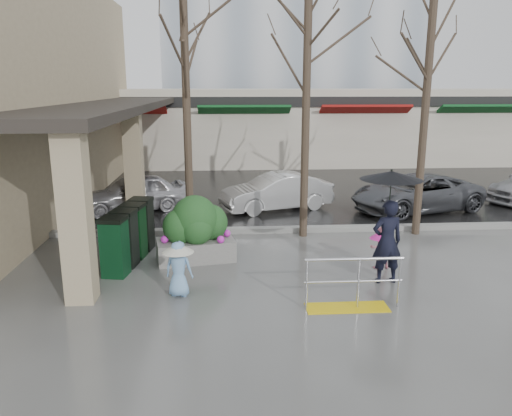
{
  "coord_description": "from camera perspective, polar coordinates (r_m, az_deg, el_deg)",
  "views": [
    {
      "loc": [
        -1.04,
        -9.98,
        4.19
      ],
      "look_at": [
        -0.27,
        1.74,
        1.3
      ],
      "focal_mm": 35.0,
      "sensor_mm": 36.0,
      "label": 1
    }
  ],
  "objects": [
    {
      "name": "car_c",
      "position": [
        17.86,
        17.86,
        1.66
      ],
      "size": [
        4.94,
        3.29,
        1.26
      ],
      "primitive_type": "imported",
      "rotation": [
        0.0,
        0.0,
        -1.28
      ],
      "color": "#55575D",
      "rests_on": "ground"
    },
    {
      "name": "canopy_slab",
      "position": [
        18.37,
        -15.88,
        11.56
      ],
      "size": [
        2.8,
        18.0,
        0.25
      ],
      "primitive_type": "cube",
      "color": "#2D2823",
      "rests_on": "pillar_front"
    },
    {
      "name": "tree_west",
      "position": [
        13.64,
        -8.14,
        17.46
      ],
      "size": [
        3.2,
        3.2,
        6.8
      ],
      "color": "#382B21",
      "rests_on": "ground"
    },
    {
      "name": "pillar_front",
      "position": [
        10.2,
        -19.91,
        -0.86
      ],
      "size": [
        0.55,
        0.55,
        3.5
      ],
      "primitive_type": "cube",
      "color": "tan",
      "rests_on": "ground"
    },
    {
      "name": "storefront_row",
      "position": [
        28.19,
        2.51,
        9.4
      ],
      "size": [
        34.0,
        6.74,
        4.0
      ],
      "color": "beige",
      "rests_on": "ground"
    },
    {
      "name": "ground",
      "position": [
        10.87,
        2.06,
        -8.85
      ],
      "size": [
        120.0,
        120.0,
        0.0
      ],
      "primitive_type": "plane",
      "color": "#51514F",
      "rests_on": "ground"
    },
    {
      "name": "pillar_back",
      "position": [
        16.41,
        -13.78,
        4.89
      ],
      "size": [
        0.55,
        0.55,
        3.5
      ],
      "primitive_type": "cube",
      "color": "tan",
      "rests_on": "ground"
    },
    {
      "name": "handrail",
      "position": [
        9.87,
        10.78,
        -9.17
      ],
      "size": [
        1.9,
        0.5,
        1.03
      ],
      "color": "yellow",
      "rests_on": "ground"
    },
    {
      "name": "street_asphalt",
      "position": [
        32.27,
        -1.87,
        6.38
      ],
      "size": [
        120.0,
        36.0,
        0.01
      ],
      "primitive_type": "cube",
      "color": "black",
      "rests_on": "ground"
    },
    {
      "name": "tree_midwest",
      "position": [
        13.8,
        5.91,
        18.1
      ],
      "size": [
        3.2,
        3.2,
        7.0
      ],
      "color": "#382B21",
      "rests_on": "ground"
    },
    {
      "name": "tree_mideast",
      "position": [
        14.68,
        19.18,
        15.72
      ],
      "size": [
        3.2,
        3.2,
        6.5
      ],
      "color": "#382B21",
      "rests_on": "ground"
    },
    {
      "name": "woman",
      "position": [
        10.97,
        14.91,
        -1.13
      ],
      "size": [
        1.31,
        1.31,
        2.51
      ],
      "rotation": [
        0.0,
        0.0,
        3.25
      ],
      "color": "black",
      "rests_on": "ground"
    },
    {
      "name": "car_a",
      "position": [
        17.47,
        -13.9,
        1.67
      ],
      "size": [
        3.99,
        2.71,
        1.26
      ],
      "primitive_type": "imported",
      "rotation": [
        0.0,
        0.0,
        -1.21
      ],
      "color": "#BAB9BF",
      "rests_on": "ground"
    },
    {
      "name": "news_boxes",
      "position": [
        12.47,
        -14.29,
        -2.94
      ],
      "size": [
        0.94,
        2.5,
        1.37
      ],
      "rotation": [
        0.0,
        0.0,
        -0.16
      ],
      "color": "#0D3D1E",
      "rests_on": "ground"
    },
    {
      "name": "curb",
      "position": [
        14.61,
        0.5,
        -2.53
      ],
      "size": [
        120.0,
        0.3,
        0.15
      ],
      "primitive_type": "cube",
      "color": "gray",
      "rests_on": "ground"
    },
    {
      "name": "car_b",
      "position": [
        17.17,
        2.37,
        1.86
      ],
      "size": [
        4.05,
        2.49,
        1.26
      ],
      "primitive_type": "imported",
      "rotation": [
        0.0,
        0.0,
        -1.24
      ],
      "color": "silver",
      "rests_on": "ground"
    },
    {
      "name": "planter",
      "position": [
        12.26,
        -6.92,
        -2.44
      ],
      "size": [
        2.0,
        1.25,
        1.63
      ],
      "rotation": [
        0.0,
        0.0,
        0.18
      ],
      "color": "slate",
      "rests_on": "ground"
    },
    {
      "name": "child_pink",
      "position": [
        12.05,
        13.95,
        -4.13
      ],
      "size": [
        0.55,
        0.5,
        1.0
      ],
      "rotation": [
        0.0,
        0.0,
        3.33
      ],
      "color": "pink",
      "rests_on": "ground"
    },
    {
      "name": "child_blue",
      "position": [
        10.26,
        -8.84,
        -6.32
      ],
      "size": [
        0.65,
        0.65,
        1.16
      ],
      "rotation": [
        0.0,
        0.0,
        2.92
      ],
      "color": "#7BACDC",
      "rests_on": "ground"
    }
  ]
}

